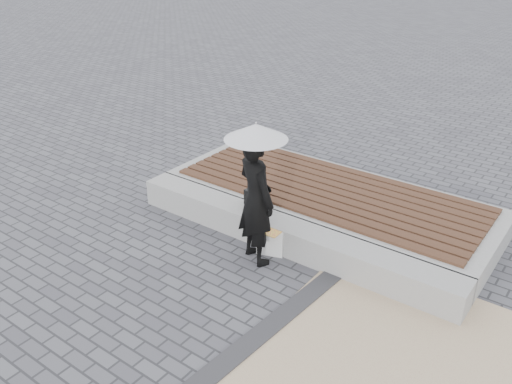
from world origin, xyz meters
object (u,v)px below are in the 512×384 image
(woman, at_px, (256,199))
(parasol, at_px, (256,132))
(handbag, at_px, (255,199))
(canvas_tote, at_px, (271,241))
(seating_ledge, at_px, (285,235))

(woman, bearing_deg, parasol, 22.20)
(woman, distance_m, handbag, 0.83)
(parasol, distance_m, canvas_tote, 1.64)
(parasol, bearing_deg, canvas_tote, 66.93)
(woman, distance_m, parasol, 0.92)
(woman, relative_size, canvas_tote, 4.68)
(seating_ledge, distance_m, parasol, 1.68)
(woman, xyz_separation_m, canvas_tote, (0.09, 0.22, -0.70))
(woman, bearing_deg, handbag, -29.81)
(woman, height_order, handbag, woman)
(seating_ledge, bearing_deg, woman, -109.64)
(parasol, bearing_deg, handbag, 127.99)
(canvas_tote, bearing_deg, seating_ledge, 53.85)
(parasol, height_order, handbag, parasol)
(woman, height_order, parasol, parasol)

